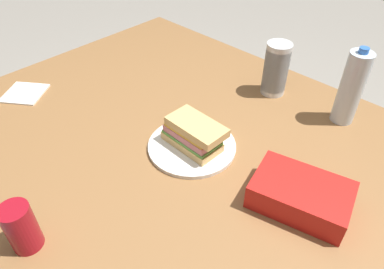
{
  "coord_description": "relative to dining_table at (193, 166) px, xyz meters",
  "views": [
    {
      "loc": [
        0.54,
        -0.56,
        1.47
      ],
      "look_at": [
        0.0,
        -0.01,
        0.82
      ],
      "focal_mm": 33.36,
      "sensor_mm": 36.0,
      "label": 1
    }
  ],
  "objects": [
    {
      "name": "paper_napkin",
      "position": [
        -0.62,
        -0.21,
        0.09
      ],
      "size": [
        0.18,
        0.18,
        0.01
      ],
      "primitive_type": "cube",
      "rotation": [
        0.0,
        0.0,
        3.77
      ],
      "color": "white",
      "rests_on": "dining_table"
    },
    {
      "name": "sandwich",
      "position": [
        0.0,
        -0.0,
        0.14
      ],
      "size": [
        0.18,
        0.1,
        0.08
      ],
      "color": "#DBB26B",
      "rests_on": "paper_plate"
    },
    {
      "name": "paper_plate",
      "position": [
        0.0,
        -0.01,
        0.09
      ],
      "size": [
        0.26,
        0.26,
        0.01
      ],
      "primitive_type": "cylinder",
      "color": "white",
      "rests_on": "dining_table"
    },
    {
      "name": "dining_table",
      "position": [
        0.0,
        0.0,
        0.0
      ],
      "size": [
        1.6,
        1.17,
        0.77
      ],
      "color": "olive",
      "rests_on": "ground_plane"
    },
    {
      "name": "chip_bag",
      "position": [
        0.33,
        0.03,
        0.12
      ],
      "size": [
        0.26,
        0.2,
        0.07
      ],
      "primitive_type": "cube",
      "rotation": [
        0.0,
        0.0,
        3.39
      ],
      "color": "red",
      "rests_on": "dining_table"
    },
    {
      "name": "plastic_cup_stack",
      "position": [
        -0.0,
        0.41,
        0.17
      ],
      "size": [
        0.08,
        0.08,
        0.18
      ],
      "color": "silver",
      "rests_on": "dining_table"
    },
    {
      "name": "water_bottle_tall",
      "position": [
        0.25,
        0.43,
        0.2
      ],
      "size": [
        0.07,
        0.07,
        0.25
      ],
      "color": "silver",
      "rests_on": "dining_table"
    },
    {
      "name": "soda_can_red",
      "position": [
        -0.04,
        -0.49,
        0.14
      ],
      "size": [
        0.07,
        0.07,
        0.12
      ],
      "primitive_type": "cylinder",
      "color": "maroon",
      "rests_on": "dining_table"
    }
  ]
}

